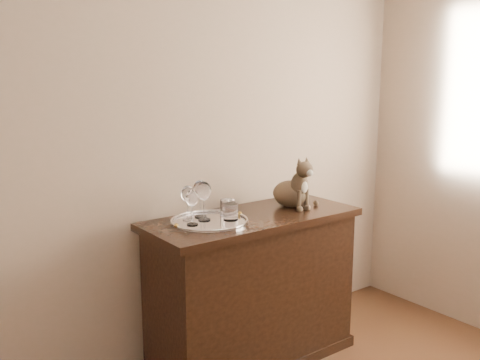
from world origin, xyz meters
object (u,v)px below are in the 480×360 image
object	(u,v)px
sideboard	(252,289)
wine_glass_a	(188,203)
tumbler_c	(227,208)
tray	(209,222)
wine_glass_d	(204,201)
tumbler_a	(231,212)
cat	(291,181)
wine_glass_c	(192,207)
wine_glass_b	(200,199)

from	to	relation	value
sideboard	wine_glass_a	bearing A→B (deg)	163.27
wine_glass_a	tumbler_c	distance (m)	0.22
tray	wine_glass_a	size ratio (longest dim) A/B	2.20
wine_glass_d	tumbler_a	xyz separation A→B (m)	(0.11, -0.08, -0.06)
wine_glass_d	cat	xyz separation A→B (m)	(0.58, -0.02, 0.04)
tray	wine_glass_c	world-z (taller)	wine_glass_c
wine_glass_a	cat	bearing A→B (deg)	-6.65
tray	cat	world-z (taller)	cat
sideboard	wine_glass_b	distance (m)	0.60
wine_glass_a	cat	world-z (taller)	cat
wine_glass_b	tumbler_c	bearing A→B (deg)	-30.19
wine_glass_b	tumbler_c	distance (m)	0.15
tray	wine_glass_d	world-z (taller)	wine_glass_d
wine_glass_b	wine_glass_c	bearing A→B (deg)	-138.41
tray	tumbler_a	bearing A→B (deg)	-25.33
wine_glass_a	cat	size ratio (longest dim) A/B	0.61
tray	tumbler_a	size ratio (longest dim) A/B	4.54
wine_glass_d	tray	bearing A→B (deg)	-77.68
wine_glass_a	cat	distance (m)	0.65
tumbler_c	wine_glass_b	bearing A→B (deg)	149.81
tray	wine_glass_b	xyz separation A→B (m)	(0.01, 0.10, 0.10)
wine_glass_c	cat	bearing A→B (deg)	1.22
tumbler_c	cat	xyz separation A→B (m)	(0.44, -0.02, 0.10)
sideboard	tumbler_a	xyz separation A→B (m)	(-0.17, -0.03, 0.48)
wine_glass_d	tumbler_c	bearing A→B (deg)	-3.58
wine_glass_c	wine_glass_a	bearing A→B (deg)	71.80
tumbler_a	tumbler_c	bearing A→B (deg)	66.11
sideboard	tumbler_a	world-z (taller)	tumbler_a
wine_glass_b	wine_glass_c	distance (m)	0.15
tray	tumbler_a	world-z (taller)	tumbler_a
wine_glass_b	cat	distance (m)	0.57
sideboard	cat	world-z (taller)	cat
wine_glass_a	wine_glass_b	size ratio (longest dim) A/B	0.91
wine_glass_b	tumbler_c	world-z (taller)	wine_glass_b
wine_glass_a	tumbler_a	world-z (taller)	wine_glass_a
wine_glass_c	tumbler_c	xyz separation A→B (m)	(0.24, 0.03, -0.05)
tumbler_a	wine_glass_c	bearing A→B (deg)	167.66
tray	cat	bearing A→B (deg)	1.18
wine_glass_c	wine_glass_b	bearing A→B (deg)	41.59
wine_glass_b	tumbler_a	bearing A→B (deg)	-58.31
tray	tumbler_a	distance (m)	0.12
tray	wine_glass_d	distance (m)	0.11
wine_glass_a	tumbler_c	world-z (taller)	wine_glass_a
sideboard	cat	distance (m)	0.65
tumbler_a	cat	bearing A→B (deg)	7.15
tumbler_a	tray	bearing A→B (deg)	154.67
sideboard	tumbler_a	size ratio (longest dim) A/B	13.62
sideboard	tumbler_c	bearing A→B (deg)	162.35
sideboard	tumbler_c	world-z (taller)	tumbler_c
tumbler_c	wine_glass_c	bearing A→B (deg)	-172.86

